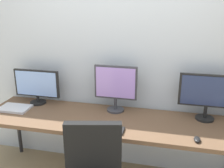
# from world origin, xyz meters

# --- Properties ---
(wall_back) EXTENTS (5.01, 0.10, 2.60)m
(wall_back) POSITION_xyz_m (0.00, 1.02, 1.30)
(wall_back) COLOR silver
(wall_back) RESTS_ON ground_plane
(desk) EXTENTS (2.61, 0.68, 0.74)m
(desk) POSITION_xyz_m (0.00, 0.60, 0.69)
(desk) COLOR brown
(desk) RESTS_ON ground_plane
(monitor_left) EXTENTS (0.53, 0.18, 0.39)m
(monitor_left) POSITION_xyz_m (-0.90, 0.81, 0.95)
(monitor_left) COLOR black
(monitor_left) RESTS_ON desk
(monitor_center) EXTENTS (0.44, 0.18, 0.49)m
(monitor_center) POSITION_xyz_m (0.00, 0.81, 1.02)
(monitor_center) COLOR #38383D
(monitor_center) RESTS_ON desk
(monitor_right) EXTENTS (0.54, 0.18, 0.46)m
(monitor_right) POSITION_xyz_m (0.90, 0.81, 1.01)
(monitor_right) COLOR black
(monitor_right) RESTS_ON desk
(keyboard_main) EXTENTS (0.35, 0.13, 0.02)m
(keyboard_main) POSITION_xyz_m (0.00, 0.37, 0.75)
(keyboard_main) COLOR black
(keyboard_main) RESTS_ON desk
(computer_mouse) EXTENTS (0.06, 0.10, 0.03)m
(computer_mouse) POSITION_xyz_m (0.80, 0.36, 0.76)
(computer_mouse) COLOR black
(computer_mouse) RESTS_ON desk
(laptop_closed) EXTENTS (0.32, 0.22, 0.02)m
(laptop_closed) POSITION_xyz_m (-1.06, 0.60, 0.75)
(laptop_closed) COLOR silver
(laptop_closed) RESTS_ON desk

